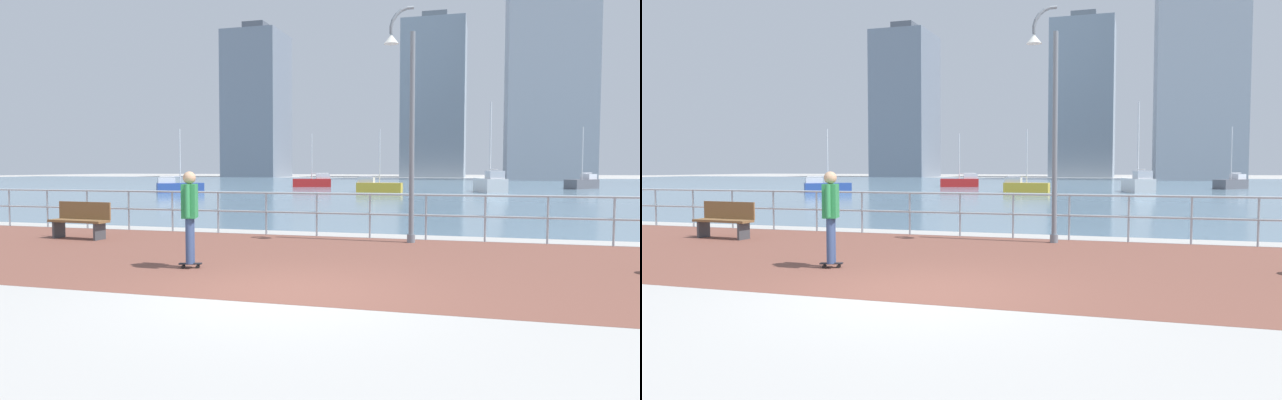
% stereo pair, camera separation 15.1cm
% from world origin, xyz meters
% --- Properties ---
extents(ground, '(220.00, 220.00, 0.00)m').
position_xyz_m(ground, '(0.00, 40.00, 0.00)').
color(ground, '#ADAAA5').
extents(brick_paving, '(28.00, 7.22, 0.01)m').
position_xyz_m(brick_paving, '(0.00, 2.95, 0.00)').
color(brick_paving, brown).
rests_on(brick_paving, ground).
extents(harbor_water, '(180.00, 88.00, 0.00)m').
position_xyz_m(harbor_water, '(0.00, 51.56, 0.00)').
color(harbor_water, slate).
rests_on(harbor_water, ground).
extents(waterfront_railing, '(25.25, 0.06, 1.14)m').
position_xyz_m(waterfront_railing, '(0.00, 6.56, 0.79)').
color(waterfront_railing, '#9EADB7').
rests_on(waterfront_railing, ground).
extents(lamppost, '(0.74, 0.56, 5.54)m').
position_xyz_m(lamppost, '(0.97, 5.88, 3.07)').
color(lamppost, slate).
rests_on(lamppost, ground).
extents(skateboarder, '(0.41, 0.55, 1.71)m').
position_xyz_m(skateboarder, '(-2.25, 1.43, 1.03)').
color(skateboarder, black).
rests_on(skateboarder, ground).
extents(park_bench, '(1.63, 0.56, 0.92)m').
position_xyz_m(park_bench, '(-6.97, 4.48, 0.48)').
color(park_bench, brown).
rests_on(park_bench, ground).
extents(sailboat_red, '(2.44, 4.92, 6.62)m').
position_xyz_m(sailboat_red, '(3.41, 36.08, 0.63)').
color(sailboat_red, white).
rests_on(sailboat_red, ground).
extents(sailboat_gray, '(3.21, 2.77, 4.58)m').
position_xyz_m(sailboat_gray, '(-18.21, 28.99, 0.44)').
color(sailboat_gray, '#284799').
rests_on(sailboat_gray, ground).
extents(sailboat_ivory, '(3.74, 2.18, 5.02)m').
position_xyz_m(sailboat_ivory, '(-12.47, 43.76, 0.48)').
color(sailboat_ivory, '#B21E1E').
rests_on(sailboat_ivory, ground).
extents(sailboat_white, '(3.30, 1.08, 4.60)m').
position_xyz_m(sailboat_white, '(-4.52, 33.55, 0.44)').
color(sailboat_white, gold).
rests_on(sailboat_white, ground).
extents(sailboat_yellow, '(3.18, 3.71, 5.28)m').
position_xyz_m(sailboat_yellow, '(11.14, 45.39, 0.50)').
color(sailboat_yellow, '#595960').
rests_on(sailboat_yellow, ground).
extents(tower_slate, '(11.12, 11.53, 30.73)m').
position_xyz_m(tower_slate, '(-40.97, 100.26, 14.53)').
color(tower_slate, slate).
rests_on(tower_slate, ground).
extents(tower_beige, '(11.76, 13.69, 31.62)m').
position_xyz_m(tower_beige, '(-6.12, 106.21, 14.98)').
color(tower_beige, '#8493A3').
rests_on(tower_beige, ground).
extents(tower_steel, '(11.96, 15.31, 41.58)m').
position_xyz_m(tower_steel, '(12.31, 85.25, 19.96)').
color(tower_steel, '#A3A8B2').
rests_on(tower_steel, ground).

